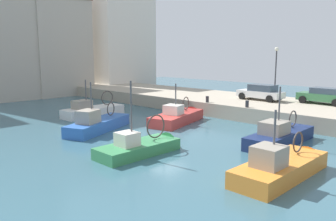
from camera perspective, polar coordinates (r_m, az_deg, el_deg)
The scene contains 15 objects.
water_surface at distance 23.73m, azimuth -0.50°, elevation -3.82°, with size 80.00×80.00×0.00m, color #386070.
quay_wall at distance 32.67m, azimuth 13.81°, elevation 0.69°, with size 9.00×56.00×1.20m, color #ADA08C.
fishing_boat_white at distance 30.98m, azimuth -11.91°, elevation -0.64°, with size 6.45×2.12×4.09m.
fishing_boat_navy at distance 22.28m, azimuth 18.54°, elevation -4.90°, with size 6.85×2.05×4.37m.
fishing_boat_green at distance 19.24m, azimuth -4.06°, elevation -6.78°, with size 5.64×2.20×4.93m.
fishing_boat_blue at distance 25.15m, azimuth -11.19°, elevation -2.94°, with size 6.88×4.00×4.35m.
fishing_boat_red at distance 27.47m, azimuth 1.87°, elevation -1.78°, with size 6.81×3.62×4.10m.
fishing_boat_orange at distance 16.65m, azimuth 18.81°, elevation -9.86°, with size 6.64×2.24×4.02m.
parked_car_white at distance 32.58m, azimuth 15.30°, elevation 2.97°, with size 1.99×4.27×1.45m.
parked_car_green at distance 31.94m, azimuth 24.63°, elevation 2.28°, with size 2.02×4.10×1.40m.
mooring_bollard_mid at distance 28.00m, azimuth 13.10°, elevation 1.07°, with size 0.28×0.28×0.55m, color #2D2D33.
mooring_bollard_north at distance 30.23m, azimuth 6.60°, elevation 1.88°, with size 0.28×0.28×0.55m, color #2D2D33.
quay_streetlamp at distance 32.94m, azimuth 17.63°, elevation 7.33°, with size 0.36×0.36×4.83m.
waterfront_building_west_mid at distance 52.46m, azimuth -8.30°, elevation 11.86°, with size 9.22×7.27×15.25m.
waterfront_building_east_mid at distance 48.62m, azimuth -18.81°, elevation 10.16°, with size 7.77×8.37×12.74m.
Camera 1 is at (-16.43, -16.21, 5.52)m, focal length 36.41 mm.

